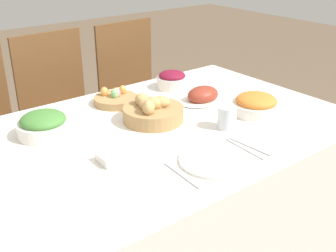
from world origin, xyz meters
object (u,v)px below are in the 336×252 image
at_px(fork, 182,175).
at_px(dinner_plate, 215,161).
at_px(bread_basket, 153,111).
at_px(ham_platter, 203,96).
at_px(knife, 244,149).
at_px(chair_far_center, 64,113).
at_px(drinking_cup, 227,118).
at_px(carrot_bowl, 256,104).
at_px(beet_salad_bowl, 172,80).
at_px(butter_dish, 117,156).
at_px(egg_basket, 116,99).
at_px(spoon, 250,147).
at_px(chair_far_right, 137,94).
at_px(green_salad_bowl, 44,125).

bearing_deg(fork, dinner_plate, 3.67).
relative_size(bread_basket, ham_platter, 1.03).
bearing_deg(dinner_plate, knife, 0.00).
distance_m(chair_far_center, dinner_plate, 1.23).
bearing_deg(ham_platter, drinking_cup, -114.42).
relative_size(carrot_bowl, beet_salad_bowl, 1.33).
distance_m(carrot_bowl, butter_dish, 0.72).
distance_m(carrot_bowl, knife, 0.37).
distance_m(egg_basket, drinking_cup, 0.57).
distance_m(bread_basket, egg_basket, 0.28).
xyz_separation_m(fork, knife, (0.31, 0.00, 0.00)).
relative_size(chair_far_center, knife, 4.88).
distance_m(chair_far_center, bread_basket, 0.83).
distance_m(beet_salad_bowl, fork, 0.88).
bearing_deg(drinking_cup, egg_basket, 112.22).
bearing_deg(spoon, carrot_bowl, 34.30).
bearing_deg(dinner_plate, bread_basket, 84.49).
height_order(carrot_bowl, spoon, carrot_bowl).
xyz_separation_m(chair_far_right, spoon, (-0.30, -1.21, 0.21)).
bearing_deg(spoon, bread_basket, 104.76).
xyz_separation_m(ham_platter, fork, (-0.52, -0.47, -0.02)).
xyz_separation_m(knife, spoon, (0.03, 0.00, 0.00)).
bearing_deg(knife, spoon, 3.67).
distance_m(green_salad_bowl, beet_salad_bowl, 0.77).
xyz_separation_m(chair_far_right, fork, (-0.64, -1.21, 0.21)).
distance_m(ham_platter, carrot_bowl, 0.27).
bearing_deg(ham_platter, knife, -114.65).
height_order(beet_salad_bowl, dinner_plate, beet_salad_bowl).
xyz_separation_m(chair_far_right, egg_basket, (-0.46, -0.51, 0.23)).
distance_m(drinking_cup, butter_dish, 0.51).
relative_size(egg_basket, fork, 1.04).
xyz_separation_m(chair_far_center, green_salad_bowl, (-0.36, -0.63, 0.25)).
xyz_separation_m(chair_far_center, carrot_bowl, (0.49, -1.00, 0.25)).
relative_size(green_salad_bowl, dinner_plate, 0.82).
relative_size(ham_platter, beet_salad_bowl, 1.57).
bearing_deg(egg_basket, chair_far_center, 95.98).
distance_m(chair_far_right, beet_salad_bowl, 0.57).
bearing_deg(egg_basket, knife, -79.38).
bearing_deg(egg_basket, butter_dish, -121.05).
relative_size(chair_far_center, drinking_cup, 10.24).
height_order(ham_platter, spoon, ham_platter).
xyz_separation_m(dinner_plate, drinking_cup, (0.24, 0.18, 0.04)).
height_order(dinner_plate, spoon, dinner_plate).
xyz_separation_m(chair_far_right, dinner_plate, (-0.48, -1.21, 0.21)).
bearing_deg(chair_far_right, butter_dish, -130.06).
relative_size(ham_platter, dinner_plate, 0.98).
bearing_deg(butter_dish, green_salad_bowl, 109.08).
distance_m(chair_far_right, green_salad_bowl, 1.11).
bearing_deg(drinking_cup, ham_platter, 65.58).
distance_m(chair_far_center, egg_basket, 0.56).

